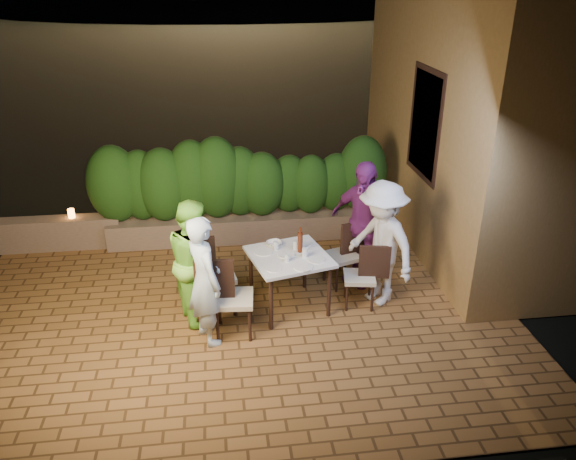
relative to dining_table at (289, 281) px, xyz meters
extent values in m
plane|color=black|center=(-0.68, -0.16, -0.40)|extent=(400.00, 400.00, 0.00)
cube|color=brown|center=(-0.68, 0.34, -0.45)|extent=(7.00, 6.00, 0.15)
cube|color=olive|center=(2.92, 1.84, 2.12)|extent=(1.60, 5.00, 5.00)
cube|color=black|center=(2.14, 1.34, 1.62)|extent=(0.08, 1.00, 1.40)
cube|color=black|center=(2.13, 1.34, 1.62)|extent=(0.06, 1.15, 1.55)
cube|color=brown|center=(-0.48, 2.14, -0.17)|extent=(4.20, 0.55, 0.40)
cube|color=brown|center=(-3.48, 2.14, -0.12)|extent=(2.20, 0.30, 0.50)
ellipsoid|color=black|center=(1.32, 59.84, -4.38)|extent=(52.00, 40.00, 22.00)
cylinder|color=white|center=(-0.22, -0.32, 0.38)|extent=(0.20, 0.20, 0.01)
cylinder|color=white|center=(-0.31, 0.12, 0.38)|extent=(0.24, 0.24, 0.01)
cylinder|color=white|center=(0.31, -0.17, 0.38)|extent=(0.21, 0.21, 0.01)
cylinder|color=white|center=(0.22, 0.28, 0.38)|extent=(0.20, 0.20, 0.01)
cylinder|color=white|center=(-0.04, 0.02, 0.38)|extent=(0.23, 0.23, 0.01)
cylinder|color=white|center=(0.13, -0.33, 0.38)|extent=(0.24, 0.24, 0.01)
cylinder|color=silver|center=(-0.05, -0.16, 0.42)|extent=(0.06, 0.06, 0.10)
cylinder|color=silver|center=(-0.14, 0.18, 0.43)|extent=(0.07, 0.07, 0.11)
cylinder|color=silver|center=(0.19, -0.07, 0.43)|extent=(0.07, 0.07, 0.12)
cylinder|color=silver|center=(0.11, 0.15, 0.44)|extent=(0.07, 0.07, 0.12)
imported|color=white|center=(-0.15, 0.31, 0.40)|extent=(0.25, 0.25, 0.05)
imported|color=#BFDDF6|center=(-1.04, -0.56, 0.41)|extent=(0.59, 0.68, 1.58)
imported|color=#87E447|center=(-1.16, -0.04, 0.40)|extent=(0.79, 0.90, 1.56)
imported|color=white|center=(1.18, 0.01, 0.45)|extent=(1.05, 1.24, 1.66)
imported|color=#7C297C|center=(1.07, 0.54, 0.50)|extent=(0.97, 1.07, 1.75)
cylinder|color=orange|center=(-3.10, 2.14, 0.20)|extent=(0.10, 0.10, 0.14)
camera|label=1|loc=(-0.80, -6.13, 3.60)|focal=35.00mm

